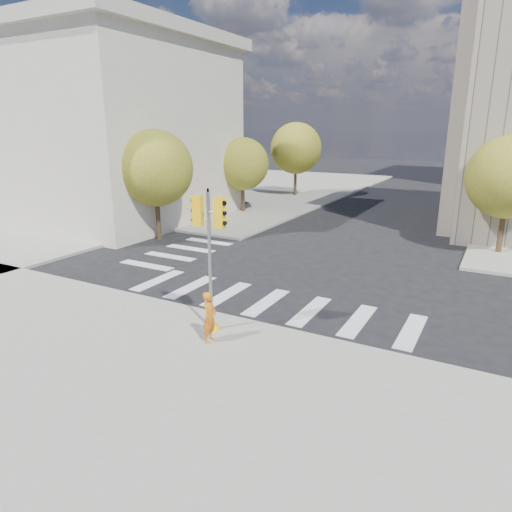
{
  "coord_description": "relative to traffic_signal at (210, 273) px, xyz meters",
  "views": [
    {
      "loc": [
        7.44,
        -16.59,
        6.54
      ],
      "look_at": [
        -0.06,
        -2.92,
        2.1
      ],
      "focal_mm": 32.0,
      "sensor_mm": 36.0,
      "label": 1
    }
  ],
  "objects": [
    {
      "name": "tree_re_far",
      "position": [
        7.9,
        39.3,
        1.76
      ],
      "size": [
        4.0,
        4.0,
        5.88
      ],
      "color": "#382616",
      "rests_on": "ground"
    },
    {
      "name": "tree_lw_mid",
      "position": [
        -10.1,
        19.3,
        1.66
      ],
      "size": [
        4.0,
        4.0,
        5.77
      ],
      "color": "#382616",
      "rests_on": "ground"
    },
    {
      "name": "traffic_signal",
      "position": [
        0.0,
        0.0,
        0.0
      ],
      "size": [
        1.07,
        0.56,
        4.61
      ],
      "rotation": [
        0.0,
        0.0,
        0.07
      ],
      "color": "#FDB80D",
      "rests_on": "sidewalk_near"
    },
    {
      "name": "sidewalk_near",
      "position": [
        0.4,
        -5.7,
        -2.03
      ],
      "size": [
        30.0,
        14.0,
        0.15
      ],
      "primitive_type": "cube",
      "color": "gray",
      "rests_on": "ground"
    },
    {
      "name": "planter_wall",
      "position": [
        -14.6,
        7.64,
        -1.7
      ],
      "size": [
        5.98,
        1.38,
        0.5
      ],
      "primitive_type": "cube",
      "rotation": [
        0.0,
        0.0,
        0.16
      ],
      "color": "silver",
      "rests_on": "sidewalk_left_near"
    },
    {
      "name": "tree_re_near",
      "position": [
        7.9,
        15.3,
        1.95
      ],
      "size": [
        4.2,
        4.2,
        6.16
      ],
      "color": "#382616",
      "rests_on": "ground"
    },
    {
      "name": "sidewalk_far_left",
      "position": [
        -19.6,
        31.3,
        -2.03
      ],
      "size": [
        28.0,
        40.0,
        0.15
      ],
      "primitive_type": "cube",
      "color": "gray",
      "rests_on": "ground"
    },
    {
      "name": "photographer",
      "position": [
        0.43,
        -0.73,
        -1.15
      ],
      "size": [
        0.48,
        0.64,
        1.61
      ],
      "primitive_type": "imported",
      "rotation": [
        0.0,
        0.0,
        1.74
      ],
      "color": "#CC6913",
      "rests_on": "sidewalk_near"
    },
    {
      "name": "classical_building",
      "position": [
        -19.6,
        13.3,
        4.34
      ],
      "size": [
        19.0,
        15.0,
        12.7
      ],
      "color": "beige",
      "rests_on": "ground"
    },
    {
      "name": "tree_re_mid",
      "position": [
        7.9,
        27.3,
        2.25
      ],
      "size": [
        4.6,
        4.6,
        6.66
      ],
      "color": "#382616",
      "rests_on": "ground"
    },
    {
      "name": "tree_lw_far",
      "position": [
        -10.1,
        29.3,
        2.43
      ],
      "size": [
        4.8,
        4.8,
        6.95
      ],
      "color": "#382616",
      "rests_on": "ground"
    },
    {
      "name": "tree_lw_near",
      "position": [
        -10.1,
        9.3,
        2.1
      ],
      "size": [
        4.4,
        4.4,
        6.41
      ],
      "color": "#382616",
      "rests_on": "ground"
    },
    {
      "name": "ground",
      "position": [
        0.4,
        5.3,
        -2.1
      ],
      "size": [
        160.0,
        160.0,
        0.0
      ],
      "primitive_type": "plane",
      "color": "black",
      "rests_on": "ground"
    }
  ]
}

